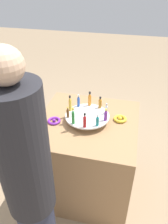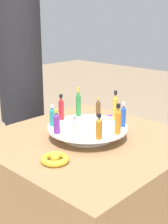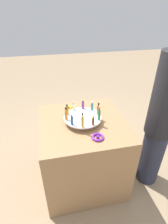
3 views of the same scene
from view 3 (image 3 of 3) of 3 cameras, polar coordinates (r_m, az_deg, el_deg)
ground_plane at (r=2.20m, az=-0.33°, el=-20.12°), size 12.00×12.00×0.00m
party_table at (r=1.91m, az=-0.37°, el=-12.88°), size 0.82×0.82×0.78m
display_stand at (r=1.64m, az=-0.42°, el=-2.16°), size 0.35×0.35×0.06m
bottle_green at (r=1.56m, az=4.96°, el=-0.59°), size 0.02×0.02×0.14m
bottle_red at (r=1.65m, az=4.72°, el=0.92°), size 0.02×0.02×0.12m
bottle_teal at (r=1.71m, az=2.66°, el=1.94°), size 0.02×0.02×0.10m
bottle_purple at (r=1.74m, az=-0.37°, el=2.52°), size 0.03×0.03×0.10m
bottle_clear at (r=1.72m, az=-3.42°, el=1.91°), size 0.02×0.02×0.09m
bottle_amber at (r=1.65m, az=-5.51°, el=0.71°), size 0.03×0.03×0.10m
bottle_orange at (r=1.57m, az=-5.84°, el=-0.72°), size 0.03×0.03×0.13m
bottle_blue at (r=1.50m, az=-3.96°, el=-2.58°), size 0.02×0.02×0.11m
bottle_gold at (r=1.47m, az=-0.50°, el=-2.81°), size 0.02×0.02×0.14m
bottle_brown at (r=1.50m, az=2.99°, el=-2.85°), size 0.02×0.02×0.09m
ribbon_bow_purple at (r=1.47m, az=4.53°, el=-8.18°), size 0.11×0.11×0.03m
ribbon_bow_gold at (r=1.86m, az=-4.28°, el=1.27°), size 0.11×0.11×0.03m
person_figure at (r=1.79m, az=23.90°, el=-2.45°), size 0.27×0.27×1.60m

